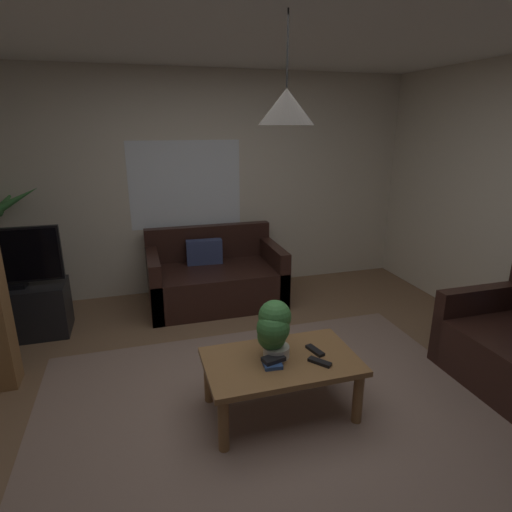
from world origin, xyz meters
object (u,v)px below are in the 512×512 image
Objects in this scene: book_on_table_1 at (273,359)px; tv_stand at (18,311)px; remote_on_table_1 at (315,350)px; potted_plant_on_table at (274,328)px; remote_on_table_0 at (320,362)px; tv at (7,258)px; couch_under_window at (215,279)px; book_on_table_0 at (272,364)px; pendant_lamp at (286,107)px; coffee_table at (281,367)px; potted_palm_corner at (5,263)px.

book_on_table_1 is 2.66m from tv_stand.
potted_plant_on_table reaches higher than remote_on_table_1.
remote_on_table_0 is 0.38m from potted_plant_on_table.
couch_under_window is at bearing 8.09° from tv.
remote_on_table_1 is at bearing 39.73° from remote_on_table_0.
book_on_table_1 is at bearing -42.49° from tv.
book_on_table_0 is at bearing -111.63° from potted_plant_on_table.
book_on_table_0 is at bearing -143.04° from pendant_lamp.
remote_on_table_1 is at bearing 4.64° from coffee_table.
potted_plant_on_table reaches higher than couch_under_window.
tv reaches higher than potted_plant_on_table.
potted_plant_on_table is (-0.30, 0.03, 0.21)m from remote_on_table_1.
book_on_table_0 reaches higher than coffee_table.
book_on_table_0 is 3.16m from potted_palm_corner.
pendant_lamp is (0.08, 0.05, 1.58)m from book_on_table_1.
book_on_table_1 is at bearing -148.28° from pendant_lamp.
coffee_table is 0.13m from book_on_table_0.
coffee_table is 2.70m from tv.
coffee_table is 8.69× the size of book_on_table_0.
book_on_table_0 is 0.32m from remote_on_table_0.
book_on_table_1 is 0.16× the size of tv_stand.
pendant_lamp is (-0.00, 0.00, 1.69)m from coffee_table.
potted_plant_on_table is at bearing 129.11° from coffee_table.
couch_under_window is 2.01m from coffee_table.
tv_stand is 0.65m from potted_palm_corner.
couch_under_window is 9.11× the size of remote_on_table_0.
book_on_table_1 is 2.65m from tv.
book_on_table_0 reaches higher than remote_on_table_1.
book_on_table_0 is 0.30× the size of potted_plant_on_table.
book_on_table_1 is 0.16× the size of tv.
remote_on_table_1 is 0.27× the size of pendant_lamp.
potted_plant_on_table is at bearing 159.93° from remote_on_table_1.
remote_on_table_1 is 0.17× the size of tv.
potted_palm_corner reaches higher than remote_on_table_1.
coffee_table is 3.17m from potted_palm_corner.
potted_plant_on_table is at bearing 129.11° from pendant_lamp.
remote_on_table_1 is 2.87m from tv_stand.
tv reaches higher than remote_on_table_0.
potted_plant_on_table is at bearing 108.77° from remote_on_table_0.
couch_under_window is at bearing 91.98° from coffee_table.
book_on_table_1 is (0.01, 0.02, 0.03)m from book_on_table_0.
coffee_table is at bearing -40.97° from tv_stand.
pendant_lamp is at bearing -88.02° from couch_under_window.
coffee_table is 0.27m from remote_on_table_1.
tv_stand reaches higher than remote_on_table_0.
remote_on_table_0 is at bearing -82.04° from couch_under_window.
coffee_table is 0.73× the size of potted_palm_corner.
remote_on_table_0 is 2.94m from tv.
remote_on_table_0 is at bearing -10.99° from book_on_table_0.
pendant_lamp is (-0.26, -0.02, 1.61)m from remote_on_table_1.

